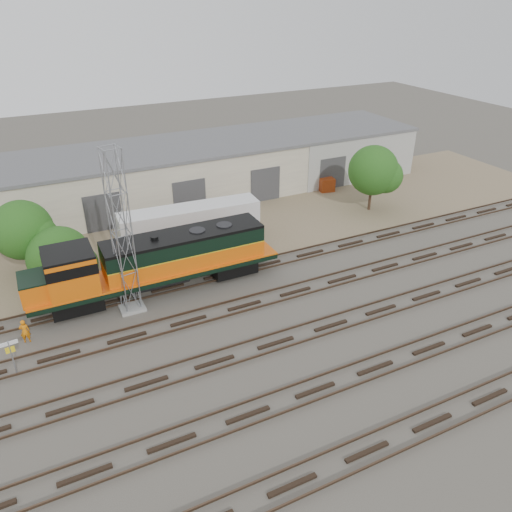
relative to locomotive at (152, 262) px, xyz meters
name	(u,v)px	position (x,y,z in m)	size (l,w,h in m)	color
ground	(254,318)	(4.89, -6.00, -2.41)	(140.00, 140.00, 0.00)	#47423A
dirt_strip	(181,230)	(4.89, 9.00, -2.40)	(80.00, 16.00, 0.02)	#726047
tracks	(276,343)	(4.89, -9.00, -2.33)	(80.00, 20.40, 0.28)	black
warehouse	(153,175)	(4.93, 16.98, 0.24)	(58.40, 10.40, 5.30)	beige
locomotive	(152,262)	(0.00, 0.00, 0.00)	(17.51, 3.07, 4.21)	black
signal_tower	(122,237)	(-2.03, -1.32, 2.97)	(1.63, 1.63, 11.07)	gray
sign_post	(11,352)	(-9.40, -5.04, -0.76)	(0.97, 0.12, 2.36)	gray
worker	(25,331)	(-8.67, -2.09, -1.61)	(0.58, 0.38, 1.60)	orange
semi_trailer	(193,221)	(5.01, 5.61, -0.19)	(11.60, 2.97, 3.53)	silver
dumpster_blue	(364,174)	(27.55, 12.40, -1.66)	(1.60, 1.50, 1.50)	navy
dumpster_red	(326,184)	(21.99, 11.58, -1.71)	(1.50, 1.40, 1.40)	maroon
tree_west	(26,232)	(-7.43, 6.69, 1.03)	(4.61, 4.39, 5.75)	#382619
tree_mid	(64,259)	(-5.40, 4.12, -0.51)	(4.80, 4.57, 4.57)	#382619
tree_east	(376,172)	(23.15, 5.22, 1.45)	(4.92, 4.69, 6.33)	#382619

